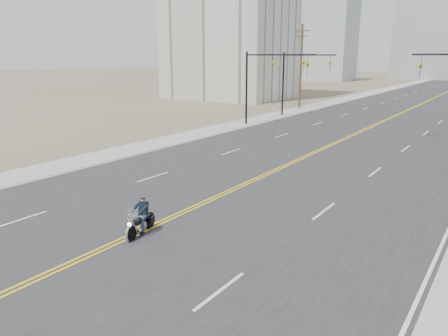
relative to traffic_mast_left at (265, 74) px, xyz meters
name	(u,v)px	position (x,y,z in m)	size (l,w,h in m)	color
road	(431,99)	(8.98, 38.00, -4.93)	(20.00, 200.00, 0.01)	#303033
sidewalk_left	(358,96)	(-2.52, 38.00, -4.93)	(3.00, 200.00, 0.01)	#A5A5A0
traffic_mast_left	(265,74)	(0.00, 0.00, 0.00)	(7.10, 0.26, 7.00)	black
traffic_mast_far	(297,72)	(-0.33, 8.00, -0.06)	(6.10, 0.26, 7.00)	black
utility_pole_left	(301,65)	(-3.52, 16.00, 0.54)	(2.20, 0.30, 10.50)	brown
apartment_block	(230,0)	(-19.02, 23.00, 10.06)	(18.00, 14.00, 30.00)	silver
haze_bldg_a	(327,40)	(-26.02, 83.00, 6.06)	(14.00, 12.00, 22.00)	#B7BCC6
haze_bldg_d	(434,34)	(-3.02, 108.00, 8.06)	(20.00, 15.00, 26.00)	#ADB2B7
haze_bldg_f	(299,52)	(-41.02, 98.00, 3.06)	(12.00, 12.00, 16.00)	#ADB2B7
motorcyclist	(140,217)	(9.13, -26.23, -4.23)	(0.78, 1.81, 1.41)	black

